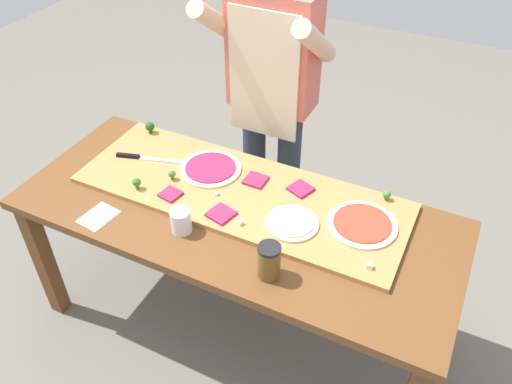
{
  "coord_description": "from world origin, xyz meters",
  "views": [
    {
      "loc": [
        0.78,
        -1.39,
        2.18
      ],
      "look_at": [
        0.05,
        0.1,
        0.79
      ],
      "focal_mm": 36.38,
      "sensor_mm": 36.0,
      "label": 1
    }
  ],
  "objects": [
    {
      "name": "ground_plane",
      "position": [
        0.0,
        0.0,
        0.0
      ],
      "size": [
        8.0,
        8.0,
        0.0
      ],
      "primitive_type": "plane",
      "color": "#6B665B"
    },
    {
      "name": "prep_table",
      "position": [
        0.0,
        0.0,
        0.65
      ],
      "size": [
        1.85,
        0.77,
        0.75
      ],
      "color": "brown",
      "rests_on": "ground"
    },
    {
      "name": "cutting_board",
      "position": [
        -0.03,
        0.11,
        0.76
      ],
      "size": [
        1.43,
        0.51,
        0.02
      ],
      "primitive_type": "cube",
      "color": "#B27F47",
      "rests_on": "prep_table"
    },
    {
      "name": "chefs_knife",
      "position": [
        -0.55,
        0.11,
        0.77
      ],
      "size": [
        0.32,
        0.11,
        0.02
      ],
      "color": "#B7BABF",
      "rests_on": "cutting_board"
    },
    {
      "name": "pizza_whole_beet_magenta",
      "position": [
        -0.22,
        0.18,
        0.77
      ],
      "size": [
        0.28,
        0.28,
        0.02
      ],
      "color": "beige",
      "rests_on": "cutting_board"
    },
    {
      "name": "pizza_whole_cheese_artichoke",
      "position": [
        0.25,
        0.01,
        0.77
      ],
      "size": [
        0.21,
        0.21,
        0.02
      ],
      "color": "beige",
      "rests_on": "cutting_board"
    },
    {
      "name": "pizza_whole_tomato_red",
      "position": [
        0.5,
        0.13,
        0.77
      ],
      "size": [
        0.28,
        0.28,
        0.02
      ],
      "color": "beige",
      "rests_on": "cutting_board"
    },
    {
      "name": "pizza_slice_far_left",
      "position": [
        -0.28,
        -0.05,
        0.77
      ],
      "size": [
        0.09,
        0.09,
        0.01
      ],
      "primitive_type": "cube",
      "rotation": [
        0.0,
        0.0,
        -0.17
      ],
      "color": "#9E234C",
      "rests_on": "cutting_board"
    },
    {
      "name": "pizza_slice_far_right",
      "position": [
        -0.03,
        -0.06,
        0.77
      ],
      "size": [
        0.12,
        0.12,
        0.01
      ],
      "primitive_type": "cube",
      "rotation": [
        0.0,
        0.0,
        -0.23
      ],
      "color": "#9E234C",
      "rests_on": "cutting_board"
    },
    {
      "name": "pizza_slice_near_left",
      "position": [
        -0.0,
        0.19,
        0.77
      ],
      "size": [
        0.09,
        0.09,
        0.01
      ],
      "primitive_type": "cube",
      "rotation": [
        0.0,
        0.0,
        -0.02
      ],
      "color": "#9E234C",
      "rests_on": "cutting_board"
    },
    {
      "name": "pizza_slice_center",
      "position": [
        0.2,
        0.22,
        0.77
      ],
      "size": [
        0.12,
        0.12,
        0.01
      ],
      "primitive_type": "cube",
      "rotation": [
        0.0,
        0.0,
        -0.36
      ],
      "color": "#9E234C",
      "rests_on": "cutting_board"
    },
    {
      "name": "broccoli_floret_back_right",
      "position": [
        0.54,
        0.32,
        0.79
      ],
      "size": [
        0.03,
        0.03,
        0.05
      ],
      "color": "#487A23",
      "rests_on": "cutting_board"
    },
    {
      "name": "broccoli_floret_center_right",
      "position": [
        -0.43,
        -0.08,
        0.8
      ],
      "size": [
        0.04,
        0.04,
        0.05
      ],
      "color": "#3F7220",
      "rests_on": "cutting_board"
    },
    {
      "name": "broccoli_floret_front_mid",
      "position": [
        -0.64,
        0.31,
        0.8
      ],
      "size": [
        0.04,
        0.04,
        0.06
      ],
      "color": "#2C5915",
      "rests_on": "cutting_board"
    },
    {
      "name": "broccoli_floret_front_left",
      "position": [
        -0.33,
        0.05,
        0.8
      ],
      "size": [
        0.03,
        0.03,
        0.05
      ],
      "color": "#487A23",
      "rests_on": "cutting_board"
    },
    {
      "name": "cheese_crumble_a",
      "position": [
        0.59,
        -0.08,
        0.78
      ],
      "size": [
        0.02,
        0.02,
        0.02
      ],
      "primitive_type": "cube",
      "rotation": [
        0.0,
        0.0,
        0.19
      ],
      "color": "silver",
      "rests_on": "cutting_board"
    },
    {
      "name": "cheese_crumble_b",
      "position": [
        0.07,
        -0.08,
        0.78
      ],
      "size": [
        0.02,
        0.02,
        0.02
      ],
      "primitive_type": "cube",
      "rotation": [
        0.0,
        0.0,
        1.25
      ],
      "color": "silver",
      "rests_on": "cutting_board"
    },
    {
      "name": "cheese_crumble_c",
      "position": [
        -0.11,
        0.04,
        0.77
      ],
      "size": [
        0.02,
        0.02,
        0.01
      ],
      "primitive_type": "cube",
      "rotation": [
        0.0,
        0.0,
        0.32
      ],
      "color": "silver",
      "rests_on": "cutting_board"
    },
    {
      "name": "flour_cup",
      "position": [
        -0.14,
        -0.19,
        0.79
      ],
      "size": [
        0.08,
        0.08,
        0.1
      ],
      "color": "white",
      "rests_on": "prep_table"
    },
    {
      "name": "sauce_jar",
      "position": [
        0.27,
        -0.25,
        0.82
      ],
      "size": [
        0.08,
        0.08,
        0.14
      ],
      "color": "brown",
      "rests_on": "prep_table"
    },
    {
      "name": "recipe_note",
      "position": [
        -0.49,
        -0.27,
        0.75
      ],
      "size": [
        0.13,
        0.16,
        0.0
      ],
      "primitive_type": "cube",
      "rotation": [
        0.0,
        0.0,
        -0.12
      ],
      "color": "white",
      "rests_on": "prep_table"
    },
    {
      "name": "cook_center",
      "position": [
        -0.12,
        0.62,
        1.0
      ],
      "size": [
        0.54,
        0.39,
        1.67
      ],
      "color": "#333847",
      "rests_on": "ground"
    }
  ]
}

